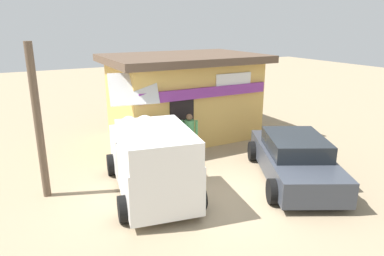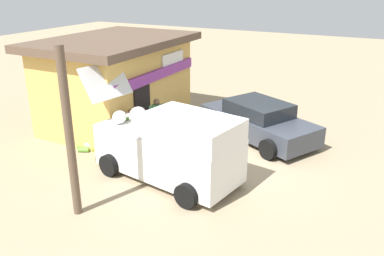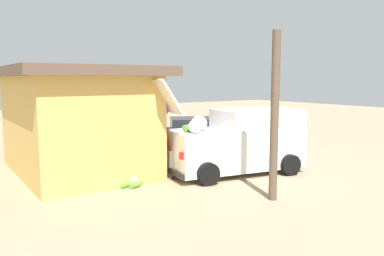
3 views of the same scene
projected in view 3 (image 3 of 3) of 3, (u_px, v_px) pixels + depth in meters
ground_plane at (233, 159)px, 14.24m from camera, size 60.00×60.00×0.00m
storefront_bar at (77, 119)px, 12.24m from camera, size 5.99×4.18×3.28m
delivery_van at (239, 142)px, 12.11m from camera, size 2.66×4.96×2.93m
parked_sedan at (196, 135)px, 16.12m from camera, size 3.58×4.67×1.33m
vendor_standing at (158, 141)px, 12.86m from camera, size 0.49×0.47×1.57m
customer_bending at (172, 147)px, 11.65m from camera, size 0.67×0.58×1.49m
unloaded_banana_pile at (130, 179)px, 10.77m from camera, size 0.85×0.77×0.39m
paint_bucket at (132, 144)px, 16.44m from camera, size 0.31×0.31×0.36m
utility_pole at (275, 117)px, 9.24m from camera, size 0.20×0.20×4.06m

